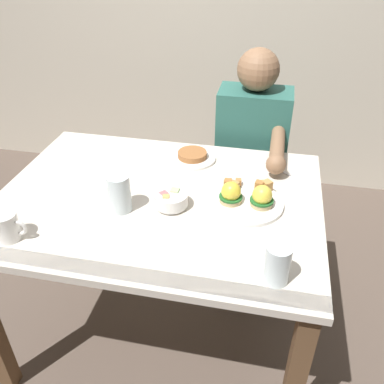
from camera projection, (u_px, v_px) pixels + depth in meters
name	position (u px, v px, depth m)	size (l,w,h in m)	color
ground_plane	(165.00, 326.00, 1.95)	(6.00, 6.00, 0.00)	brown
dining_table	(159.00, 220.00, 1.60)	(1.20, 0.90, 0.74)	silver
eggs_benedict_plate	(246.00, 198.00, 1.48)	(0.27, 0.27, 0.09)	white
fruit_bowl	(171.00, 200.00, 1.47)	(0.12, 0.12, 0.06)	white
coffee_mug	(7.00, 226.00, 1.31)	(0.11, 0.08, 0.09)	white
fork	(274.00, 167.00, 1.72)	(0.13, 0.12, 0.00)	silver
water_glass_far	(120.00, 196.00, 1.44)	(0.08, 0.08, 0.14)	silver
water_glass_extra	(277.00, 266.00, 1.16)	(0.07, 0.07, 0.12)	silver
side_plate	(192.00, 157.00, 1.77)	(0.20, 0.20, 0.04)	white
diner_person	(251.00, 152.00, 2.02)	(0.34, 0.54, 1.14)	#33333D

